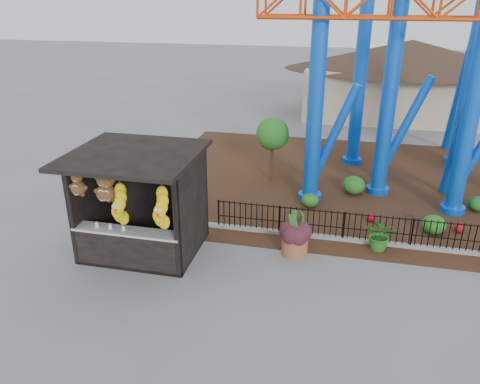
% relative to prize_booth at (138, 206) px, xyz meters
% --- Properties ---
extents(ground, '(120.00, 120.00, 0.00)m').
position_rel_prize_booth_xyz_m(ground, '(3.00, -0.91, -1.53)').
color(ground, slate).
rests_on(ground, ground).
extents(mulch_bed, '(18.00, 12.00, 0.02)m').
position_rel_prize_booth_xyz_m(mulch_bed, '(7.00, 7.09, -1.52)').
color(mulch_bed, '#331E11').
rests_on(mulch_bed, ground).
extents(curb, '(18.00, 0.18, 0.12)m').
position_rel_prize_booth_xyz_m(curb, '(7.00, 2.09, -1.47)').
color(curb, gray).
rests_on(curb, ground).
extents(prize_booth, '(3.50, 3.40, 3.12)m').
position_rel_prize_booth_xyz_m(prize_booth, '(0.00, 0.00, 0.00)').
color(prize_booth, black).
rests_on(prize_booth, ground).
extents(picket_fence, '(12.20, 0.06, 1.00)m').
position_rel_prize_booth_xyz_m(picket_fence, '(7.90, 2.09, -1.03)').
color(picket_fence, black).
rests_on(picket_fence, ground).
extents(roller_coaster, '(11.00, 6.37, 10.82)m').
position_rel_prize_booth_xyz_m(roller_coaster, '(8.12, 7.31, 4.91)').
color(roller_coaster, blue).
rests_on(roller_coaster, ground).
extents(terracotta_planter, '(1.01, 1.01, 0.62)m').
position_rel_prize_booth_xyz_m(terracotta_planter, '(4.43, 0.96, -1.22)').
color(terracotta_planter, '#955236').
rests_on(terracotta_planter, ground).
extents(planter_foliage, '(0.70, 0.70, 0.64)m').
position_rel_prize_booth_xyz_m(planter_foliage, '(4.43, 0.96, -0.59)').
color(planter_foliage, '#391620').
rests_on(planter_foliage, terracotta_planter).
extents(potted_plant, '(1.05, 0.96, 1.01)m').
position_rel_prize_booth_xyz_m(potted_plant, '(6.88, 1.79, -1.03)').
color(potted_plant, '#275819').
rests_on(potted_plant, ground).
extents(landscaping, '(7.56, 3.62, 0.69)m').
position_rel_prize_booth_xyz_m(landscaping, '(7.61, 4.77, -1.23)').
color(landscaping, '#23601C').
rests_on(landscaping, mulch_bed).
extents(pavilion, '(15.00, 15.00, 4.80)m').
position_rel_prize_booth_xyz_m(pavilion, '(9.00, 19.09, 1.53)').
color(pavilion, '#BFAD8C').
rests_on(pavilion, ground).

